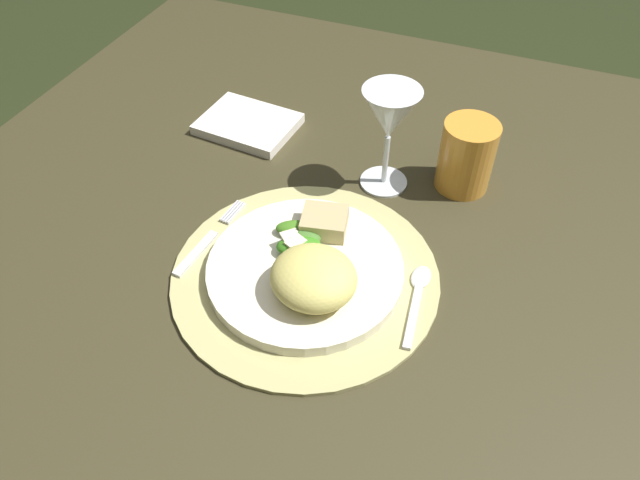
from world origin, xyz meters
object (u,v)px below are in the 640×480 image
(napkin, at_px, (248,124))
(wine_glass, at_px, (390,118))
(amber_tumbler, at_px, (466,156))
(dining_table, at_px, (353,267))
(fork, at_px, (207,241))
(spoon, at_px, (418,292))
(dinner_plate, at_px, (305,270))

(napkin, distance_m, wine_glass, 0.28)
(napkin, bearing_deg, amber_tumbler, -1.57)
(dining_table, distance_m, fork, 0.23)
(wine_glass, xyz_separation_m, amber_tumbler, (0.11, 0.04, -0.06))
(spoon, xyz_separation_m, amber_tumbler, (0.00, 0.23, 0.04))
(dining_table, bearing_deg, napkin, 148.86)
(dining_table, xyz_separation_m, fork, (-0.17, -0.11, 0.10))
(dining_table, height_order, spoon, spoon)
(amber_tumbler, bearing_deg, dining_table, -131.18)
(napkin, distance_m, amber_tumbler, 0.36)
(dinner_plate, relative_size, spoon, 1.90)
(dining_table, bearing_deg, spoon, -39.64)
(dining_table, xyz_separation_m, amber_tumbler, (0.12, 0.13, 0.15))
(dining_table, distance_m, amber_tumbler, 0.23)
(dinner_plate, height_order, wine_glass, wine_glass)
(dining_table, distance_m, napkin, 0.30)
(dinner_plate, relative_size, fork, 1.61)
(napkin, bearing_deg, fork, -74.95)
(fork, xyz_separation_m, spoon, (0.28, 0.02, 0.00))
(amber_tumbler, bearing_deg, napkin, 178.43)
(dinner_plate, bearing_deg, wine_glass, 80.32)
(dinner_plate, bearing_deg, spoon, 9.42)
(fork, relative_size, amber_tumbler, 1.47)
(dinner_plate, bearing_deg, amber_tumbler, 60.43)
(wine_glass, height_order, amber_tumbler, wine_glass)
(spoon, bearing_deg, dinner_plate, -170.58)
(dining_table, height_order, amber_tumbler, amber_tumbler)
(napkin, xyz_separation_m, amber_tumbler, (0.36, -0.01, 0.04))
(dinner_plate, height_order, napkin, dinner_plate)
(dining_table, bearing_deg, wine_glass, 83.69)
(dining_table, xyz_separation_m, spoon, (0.11, -0.10, 0.10))
(dinner_plate, distance_m, fork, 0.14)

